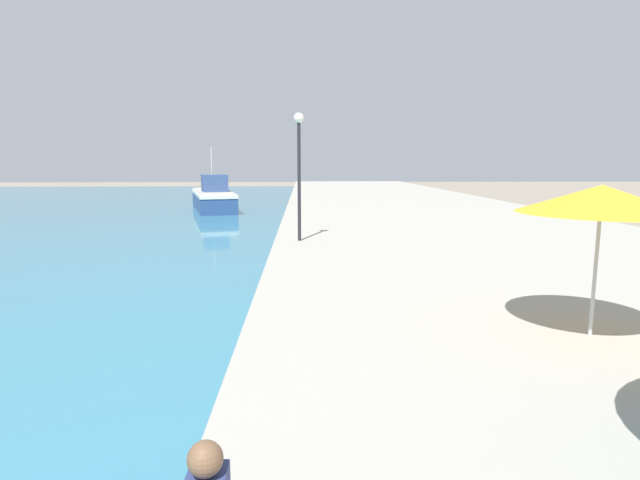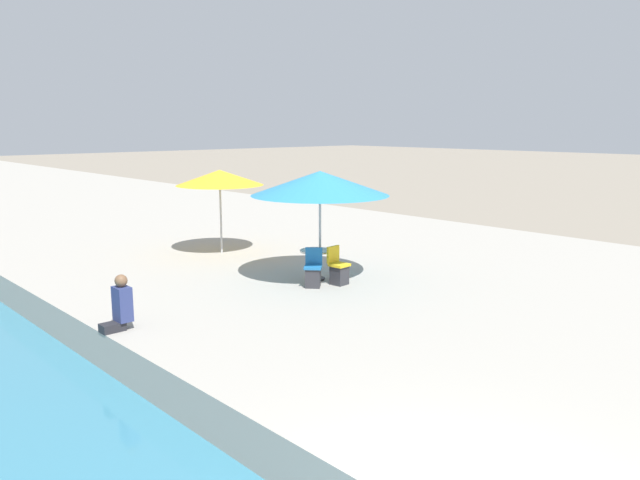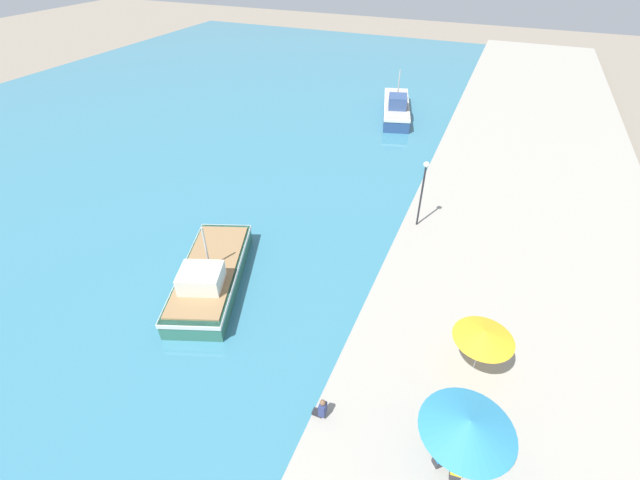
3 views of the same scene
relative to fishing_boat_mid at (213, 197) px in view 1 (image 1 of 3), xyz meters
name	(u,v)px [view 1 (image 1 of 3)]	position (x,y,z in m)	size (l,w,h in m)	color
quay_promenade	(409,212)	(13.86, -6.41, -0.58)	(16.00, 90.00, 0.78)	#A39E93
fishing_boat_mid	(213,197)	(0.00, 0.00, 0.00)	(5.11, 10.33, 4.75)	navy
cafe_umbrella_white	(601,199)	(11.64, -30.88, 2.05)	(2.57, 2.57, 2.47)	#B7B7B7
lamppost	(299,155)	(6.79, -20.58, 2.90)	(0.36, 0.36, 4.56)	#232328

